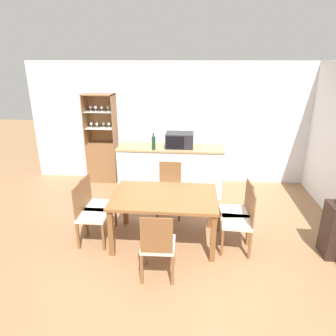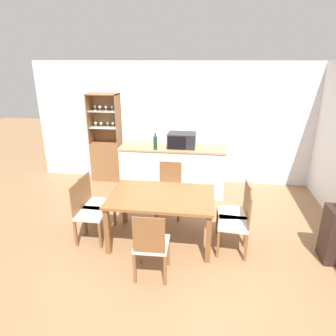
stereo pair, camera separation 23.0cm
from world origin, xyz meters
name	(u,v)px [view 1 (the left image)]	position (x,y,z in m)	size (l,w,h in m)	color
ground_plane	(179,246)	(0.00, 0.00, 0.00)	(18.00, 18.00, 0.00)	#936B47
wall_back	(186,124)	(0.00, 2.63, 1.27)	(6.80, 0.06, 2.55)	silver
kitchen_counter	(170,170)	(-0.28, 1.91, 0.48)	(2.07, 0.61, 0.96)	silver
display_cabinet	(103,155)	(-1.82, 2.42, 0.58)	(0.64, 0.37, 1.90)	brown
dining_table	(165,201)	(-0.22, 0.15, 0.65)	(1.50, 0.99, 0.74)	brown
dining_chair_head_near	(158,245)	(-0.22, -0.66, 0.46)	(0.42, 0.42, 0.92)	beige
dining_chair_side_right_far	(237,211)	(0.85, 0.31, 0.46)	(0.44, 0.44, 0.92)	beige
dining_chair_head_far	(169,190)	(-0.22, 0.97, 0.46)	(0.41, 0.41, 0.92)	beige
dining_chair_side_left_near	(90,214)	(-1.29, 0.01, 0.46)	(0.41, 0.41, 0.92)	beige
dining_chair_side_right_near	(240,221)	(0.85, 0.00, 0.46)	(0.44, 0.44, 0.92)	beige
dining_chair_side_left_far	(97,205)	(-1.29, 0.30, 0.46)	(0.42, 0.42, 0.92)	beige
microwave	(180,140)	(-0.10, 1.90, 1.10)	(0.53, 0.40, 0.28)	#232328
wine_bottle	(154,143)	(-0.58, 1.67, 1.09)	(0.07, 0.07, 0.32)	#193D23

